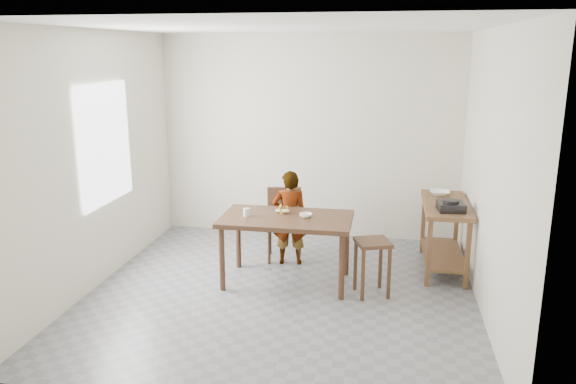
% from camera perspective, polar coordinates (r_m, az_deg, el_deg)
% --- Properties ---
extents(floor, '(4.00, 4.00, 0.04)m').
position_cam_1_polar(floor, '(6.01, -0.68, -10.40)').
color(floor, slate).
rests_on(floor, ground).
extents(ceiling, '(4.00, 4.00, 0.04)m').
position_cam_1_polar(ceiling, '(5.47, -0.77, 16.68)').
color(ceiling, white).
rests_on(ceiling, wall_back).
extents(wall_back, '(4.00, 0.04, 2.70)m').
position_cam_1_polar(wall_back, '(7.54, 2.18, 5.57)').
color(wall_back, beige).
rests_on(wall_back, ground).
extents(wall_front, '(4.00, 0.04, 2.70)m').
position_cam_1_polar(wall_front, '(3.68, -6.68, -3.87)').
color(wall_front, beige).
rests_on(wall_front, ground).
extents(wall_left, '(0.04, 4.00, 2.70)m').
position_cam_1_polar(wall_left, '(6.28, -19.17, 3.01)').
color(wall_left, beige).
rests_on(wall_left, ground).
extents(wall_right, '(0.04, 4.00, 2.70)m').
position_cam_1_polar(wall_right, '(5.57, 20.13, 1.58)').
color(wall_right, beige).
rests_on(wall_right, ground).
extents(window_pane, '(0.02, 1.10, 1.30)m').
position_cam_1_polar(window_pane, '(6.40, -18.02, 4.67)').
color(window_pane, white).
rests_on(window_pane, wall_left).
extents(dining_table, '(1.40, 0.80, 0.75)m').
position_cam_1_polar(dining_table, '(6.14, -0.17, -5.89)').
color(dining_table, '#422919').
rests_on(dining_table, floor).
extents(prep_counter, '(0.50, 1.20, 0.80)m').
position_cam_1_polar(prep_counter, '(6.74, 15.54, -4.35)').
color(prep_counter, brown).
rests_on(prep_counter, floor).
extents(child, '(0.45, 0.32, 1.13)m').
position_cam_1_polar(child, '(6.62, 0.18, -2.62)').
color(child, white).
rests_on(child, floor).
extents(dining_chair, '(0.48, 0.48, 0.86)m').
position_cam_1_polar(dining_chair, '(6.79, -0.40, -3.39)').
color(dining_chair, '#422919').
rests_on(dining_chair, floor).
extents(stool, '(0.43, 0.43, 0.59)m').
position_cam_1_polar(stool, '(5.94, 8.53, -7.60)').
color(stool, '#422919').
rests_on(stool, floor).
extents(glass_tumbler, '(0.09, 0.09, 0.09)m').
position_cam_1_polar(glass_tumbler, '(6.05, -4.24, -2.06)').
color(glass_tumbler, silver).
rests_on(glass_tumbler, dining_table).
extents(small_bowl, '(0.18, 0.18, 0.04)m').
position_cam_1_polar(small_bowl, '(6.00, 1.83, -2.38)').
color(small_bowl, white).
rests_on(small_bowl, dining_table).
extents(banana, '(0.19, 0.15, 0.06)m').
position_cam_1_polar(banana, '(6.14, -0.57, -1.89)').
color(banana, '#FADC5F').
rests_on(banana, dining_table).
extents(serving_bowl, '(0.24, 0.24, 0.06)m').
position_cam_1_polar(serving_bowl, '(6.93, 15.16, -0.10)').
color(serving_bowl, white).
rests_on(serving_bowl, prep_counter).
extents(gas_burner, '(0.30, 0.30, 0.09)m').
position_cam_1_polar(gas_burner, '(6.31, 16.22, -1.43)').
color(gas_burner, black).
rests_on(gas_burner, prep_counter).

